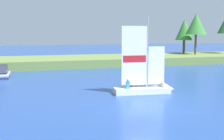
{
  "coord_description": "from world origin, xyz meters",
  "views": [
    {
      "loc": [
        -7.39,
        -16.59,
        4.55
      ],
      "look_at": [
        0.76,
        9.5,
        1.2
      ],
      "focal_mm": 48.76,
      "sensor_mm": 36.0,
      "label": 1
    }
  ],
  "objects": [
    {
      "name": "shore_bank",
      "position": [
        0.0,
        26.15,
        0.54
      ],
      "size": [
        80.0,
        10.5,
        1.09
      ],
      "primitive_type": "cube",
      "color": "olive",
      "rests_on": "ground"
    },
    {
      "name": "ground_plane",
      "position": [
        0.0,
        0.0,
        0.0
      ],
      "size": [
        200.0,
        200.0,
        0.0
      ],
      "primitive_type": "plane",
      "color": "#234793"
    },
    {
      "name": "sailboat",
      "position": [
        2.25,
        4.34,
        0.44
      ],
      "size": [
        4.87,
        1.88,
        6.21
      ],
      "rotation": [
        0.0,
        0.0,
        -0.1
      ],
      "color": "silver",
      "rests_on": "ground"
    },
    {
      "name": "shoreline_tree_centre",
      "position": [
        20.27,
        26.53,
        5.95
      ],
      "size": [
        3.36,
        3.36,
        6.59
      ],
      "color": "brown",
      "rests_on": "shore_bank"
    },
    {
      "name": "shoreline_tree_midleft",
      "position": [
        19.92,
        29.53,
        5.09
      ],
      "size": [
        3.02,
        3.02,
        5.82
      ],
      "color": "brown",
      "rests_on": "shore_bank"
    }
  ]
}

